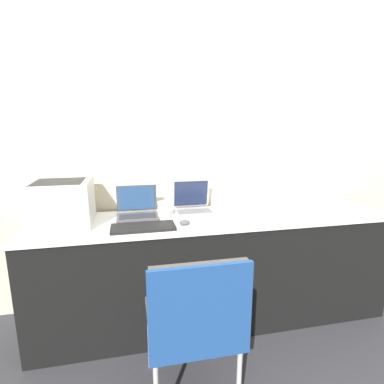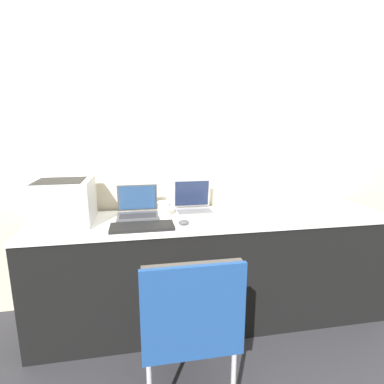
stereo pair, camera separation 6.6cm
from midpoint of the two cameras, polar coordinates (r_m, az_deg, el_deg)
ground_plane at (r=2.24m, az=7.05°, el=-26.39°), size 14.00×14.00×0.00m
wall_back at (r=2.37m, az=3.26°, el=9.98°), size 8.00×0.05×2.60m
table at (r=2.26m, az=5.12°, el=-14.22°), size 2.50×0.59×0.78m
printer at (r=2.10m, az=-22.55°, el=-1.40°), size 0.37×0.37×0.29m
laptop_left at (r=2.14m, az=-9.42°, el=-3.31°), size 0.28×0.25×0.21m
laptop_right at (r=2.22m, az=1.17°, el=-2.51°), size 0.28×0.26×0.23m
external_keyboard at (r=1.90m, az=-8.49°, el=-6.54°), size 0.39×0.17×0.02m
coffee_cup at (r=2.08m, az=-4.44°, el=-3.38°), size 0.09×0.09×0.11m
mouse at (r=1.94m, az=-0.60°, el=-5.82°), size 0.07×0.05×0.03m
chair at (r=1.51m, az=0.81°, el=-22.77°), size 0.45×0.48×0.85m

